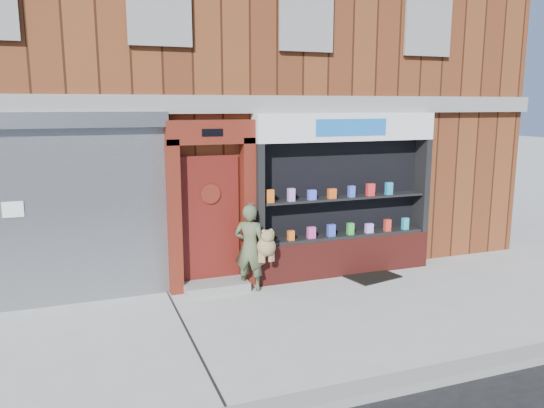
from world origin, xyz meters
TOP-DOWN VIEW (x-y plane):
  - ground at (0.00, 0.00)m, footprint 80.00×80.00m
  - curb at (0.00, -2.15)m, footprint 60.00×0.30m
  - building at (-0.00, 5.99)m, footprint 12.00×8.16m
  - shutter_bay at (-3.00, 1.93)m, footprint 3.10×0.30m
  - red_door_bay at (-0.75, 1.86)m, footprint 1.52×0.58m
  - pharmacy_bay at (1.75, 1.81)m, footprint 3.50×0.41m
  - woman at (-0.14, 1.52)m, footprint 0.73×0.63m
  - doormat at (2.15, 1.40)m, footprint 1.04×0.83m

SIDE VIEW (x-z plane):
  - ground at x=0.00m, z-range 0.00..0.00m
  - doormat at x=2.15m, z-range 0.00..0.02m
  - curb at x=0.00m, z-range 0.00..0.12m
  - woman at x=-0.14m, z-range 0.01..1.51m
  - pharmacy_bay at x=1.75m, z-range -0.13..2.87m
  - red_door_bay at x=-0.75m, z-range 0.01..2.91m
  - shutter_bay at x=-3.00m, z-range 0.20..3.24m
  - building at x=0.00m, z-range 0.00..8.00m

